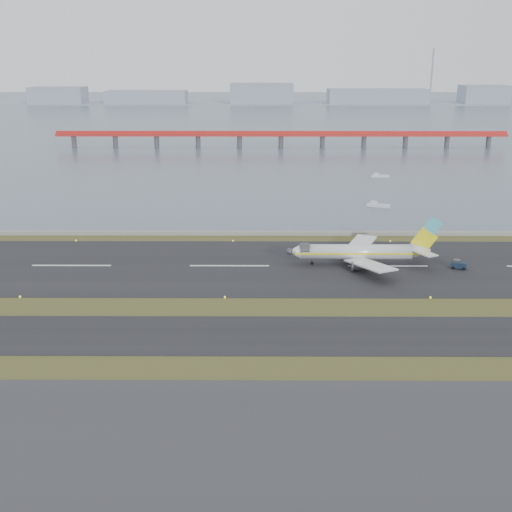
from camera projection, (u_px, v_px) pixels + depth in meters
name	position (u px, v px, depth m)	size (l,w,h in m)	color
ground	(223.00, 311.00, 133.21)	(1000.00, 1000.00, 0.00)	#364719
apron_strip	(199.00, 476.00, 80.69)	(1000.00, 50.00, 0.10)	#323134
taxiway_strip	(220.00, 335.00, 121.74)	(1000.00, 18.00, 0.10)	black
runway_strip	(229.00, 266.00, 161.84)	(1000.00, 45.00, 0.10)	black
seawall	(234.00, 233.00, 190.35)	(1000.00, 2.50, 1.00)	gray
bay_water	(251.00, 116.00, 572.38)	(1400.00, 800.00, 1.30)	#465764
red_pier	(281.00, 135.00, 369.63)	(260.00, 5.00, 10.20)	red
far_shoreline	(265.00, 98.00, 723.27)	(1400.00, 80.00, 60.50)	#939BAD
airliner	(362.00, 252.00, 161.74)	(38.52, 32.89, 12.80)	silver
pushback_tug	(458.00, 264.00, 159.46)	(4.10, 3.02, 2.35)	#122134
workboat_near	(378.00, 205.00, 225.58)	(8.33, 5.44, 1.94)	silver
workboat_far	(379.00, 176.00, 280.92)	(7.85, 2.61, 1.89)	silver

